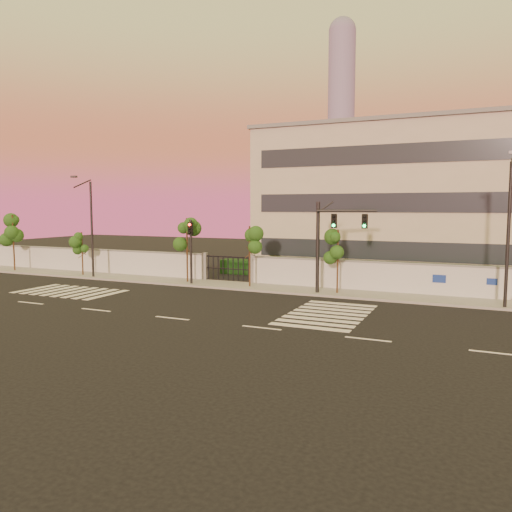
# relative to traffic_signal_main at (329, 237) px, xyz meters

# --- Properties ---
(ground) EXTENTS (120.00, 120.00, 0.00)m
(ground) POSITION_rel_traffic_signal_main_xyz_m (-5.45, -9.74, -3.81)
(ground) COLOR black
(ground) RESTS_ON ground
(sidewalk) EXTENTS (60.00, 3.00, 0.15)m
(sidewalk) POSITION_rel_traffic_signal_main_xyz_m (-5.45, 0.76, -3.73)
(sidewalk) COLOR gray
(sidewalk) RESTS_ON ground
(perimeter_wall) EXTENTS (60.00, 0.36, 2.20)m
(perimeter_wall) POSITION_rel_traffic_signal_main_xyz_m (-5.35, 2.26, -2.74)
(perimeter_wall) COLOR #BABDC2
(perimeter_wall) RESTS_ON ground
(hedge_row) EXTENTS (41.00, 4.25, 1.80)m
(hedge_row) POSITION_rel_traffic_signal_main_xyz_m (-4.29, 5.00, -2.99)
(hedge_row) COLOR black
(hedge_row) RESTS_ON ground
(institutional_building) EXTENTS (24.40, 12.40, 12.25)m
(institutional_building) POSITION_rel_traffic_signal_main_xyz_m (3.55, 12.25, 2.35)
(institutional_building) COLOR #B3AD98
(institutional_building) RESTS_ON ground
(distant_skyscraper) EXTENTS (16.00, 16.00, 118.00)m
(distant_skyscraper) POSITION_rel_traffic_signal_main_xyz_m (-70.45, 270.26, 58.18)
(distant_skyscraper) COLOR slate
(distant_skyscraper) RESTS_ON ground
(road_markings) EXTENTS (57.00, 7.62, 0.02)m
(road_markings) POSITION_rel_traffic_signal_main_xyz_m (-7.03, -5.98, -3.80)
(road_markings) COLOR silver
(road_markings) RESTS_ON ground
(street_tree_a) EXTENTS (1.57, 1.25, 5.01)m
(street_tree_a) POSITION_rel_traffic_signal_main_xyz_m (-28.56, 0.21, -0.12)
(street_tree_a) COLOR #382314
(street_tree_a) RESTS_ON ground
(street_tree_b) EXTENTS (1.36, 1.08, 3.66)m
(street_tree_b) POSITION_rel_traffic_signal_main_xyz_m (-20.86, 0.33, -1.11)
(street_tree_b) COLOR #382314
(street_tree_b) RESTS_ON ground
(street_tree_c) EXTENTS (1.53, 1.22, 4.88)m
(street_tree_c) POSITION_rel_traffic_signal_main_xyz_m (-11.01, 0.66, -0.22)
(street_tree_c) COLOR #382314
(street_tree_c) RESTS_ON ground
(street_tree_d) EXTENTS (1.50, 1.19, 4.37)m
(street_tree_d) POSITION_rel_traffic_signal_main_xyz_m (-5.81, 0.50, -0.59)
(street_tree_d) COLOR #382314
(street_tree_d) RESTS_ON ground
(street_tree_e) EXTENTS (1.35, 1.07, 4.25)m
(street_tree_e) POSITION_rel_traffic_signal_main_xyz_m (0.49, 0.38, -0.68)
(street_tree_e) COLOR #382314
(street_tree_e) RESTS_ON ground
(traffic_signal_main) EXTENTS (3.78, 1.01, 6.03)m
(traffic_signal_main) POSITION_rel_traffic_signal_main_xyz_m (0.00, 0.00, 0.00)
(traffic_signal_main) COLOR black
(traffic_signal_main) RESTS_ON ground
(traffic_signal_secondary) EXTENTS (0.37, 0.35, 4.79)m
(traffic_signal_secondary) POSITION_rel_traffic_signal_main_xyz_m (-10.27, -0.07, -0.77)
(traffic_signal_secondary) COLOR black
(traffic_signal_secondary) RESTS_ON ground
(streetlight_west) EXTENTS (0.48, 1.93, 8.04)m
(streetlight_west) POSITION_rel_traffic_signal_main_xyz_m (-19.37, -0.30, 0.54)
(streetlight_west) COLOR black
(streetlight_west) RESTS_ON ground
(streetlight_east) EXTENTS (0.51, 2.05, 8.52)m
(streetlight_east) POSITION_rel_traffic_signal_main_xyz_m (10.19, -0.48, 0.79)
(streetlight_east) COLOR black
(streetlight_east) RESTS_ON ground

